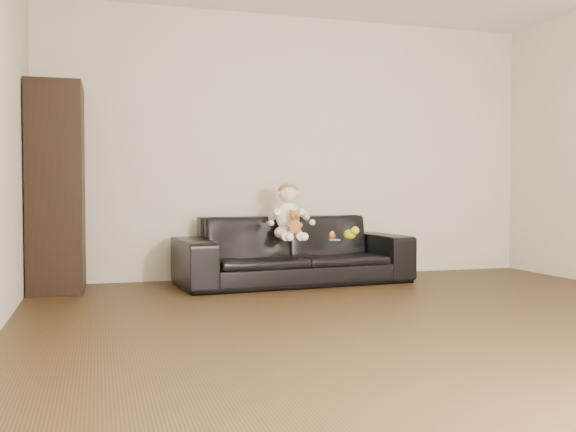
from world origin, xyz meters
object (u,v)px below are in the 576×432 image
object	(u,v)px
cabinet	(56,188)
baby	(288,215)
toy_blue_disc	(335,240)
teddy_bear	(295,222)
toy_rattle	(332,236)
toy_green	(350,235)
sofa	(294,250)

from	to	relation	value
cabinet	baby	distance (m)	2.02
baby	toy_blue_disc	distance (m)	0.47
teddy_bear	toy_rattle	bearing A→B (deg)	48.86
toy_green	toy_blue_disc	size ratio (longest dim) A/B	1.29
toy_rattle	sofa	bearing A→B (deg)	162.71
toy_rattle	teddy_bear	bearing A→B (deg)	-158.06
cabinet	toy_green	world-z (taller)	cabinet
cabinet	toy_blue_disc	bearing A→B (deg)	-7.17
toy_green	toy_rattle	size ratio (longest dim) A/B	2.10
cabinet	baby	size ratio (longest dim) A/B	3.42
sofa	cabinet	world-z (taller)	cabinet
cabinet	toy_green	distance (m)	2.60
cabinet	toy_green	bearing A→B (deg)	-5.27
toy_blue_disc	toy_rattle	bearing A→B (deg)	78.00
cabinet	toy_rattle	world-z (taller)	cabinet
toy_green	toy_blue_disc	distance (m)	0.19
cabinet	sofa	bearing A→B (deg)	-1.32
baby	toy_rattle	size ratio (longest dim) A/B	7.91
baby	sofa	bearing A→B (deg)	68.61
teddy_bear	toy_blue_disc	world-z (taller)	teddy_bear
baby	toy_blue_disc	xyz separation A→B (m)	(0.39, -0.14, -0.22)
baby	toy_blue_disc	size ratio (longest dim) A/B	4.86
toy_rattle	toy_blue_disc	bearing A→B (deg)	-102.00
sofa	toy_rattle	size ratio (longest dim) A/B	32.83
toy_rattle	toy_blue_disc	size ratio (longest dim) A/B	0.61
baby	toy_rattle	distance (m)	0.47
baby	toy_green	distance (m)	0.60
toy_green	toy_blue_disc	bearing A→B (deg)	-160.63
toy_green	toy_rattle	bearing A→B (deg)	145.58
teddy_bear	baby	bearing A→B (deg)	120.58
cabinet	toy_rattle	distance (m)	2.46
toy_rattle	toy_blue_disc	xyz separation A→B (m)	(-0.03, -0.15, -0.03)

